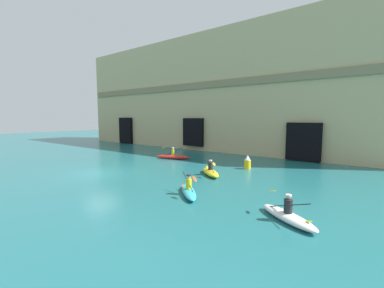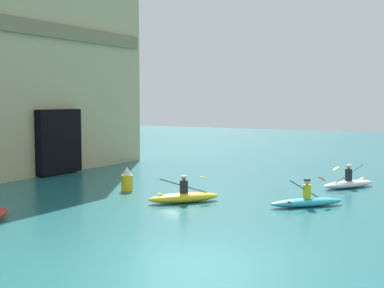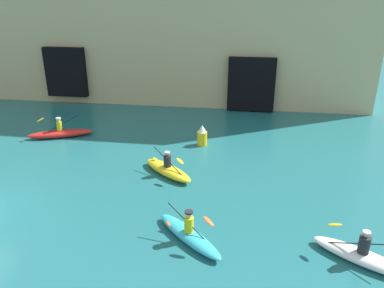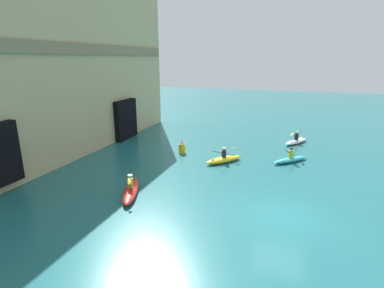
{
  "view_description": "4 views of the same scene",
  "coord_description": "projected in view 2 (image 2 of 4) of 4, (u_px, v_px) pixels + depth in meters",
  "views": [
    {
      "loc": [
        16.91,
        -10.65,
        4.17
      ],
      "look_at": [
        5.74,
        3.6,
        2.27
      ],
      "focal_mm": 24.0,
      "sensor_mm": 36.0,
      "label": 1
    },
    {
      "loc": [
        -11.7,
        -6.58,
        4.17
      ],
      "look_at": [
        7.52,
        4.52,
        2.34
      ],
      "focal_mm": 50.0,
      "sensor_mm": 36.0,
      "label": 2
    },
    {
      "loc": [
        10.08,
        -10.32,
        7.65
      ],
      "look_at": [
        7.67,
        5.7,
        1.03
      ],
      "focal_mm": 35.0,
      "sensor_mm": 36.0,
      "label": 3
    },
    {
      "loc": [
        -13.55,
        -0.22,
        7.33
      ],
      "look_at": [
        6.22,
        6.74,
        1.32
      ],
      "focal_mm": 28.0,
      "sensor_mm": 36.0,
      "label": 4
    }
  ],
  "objects": [
    {
      "name": "kayak_yellow",
      "position": [
        184.0,
        197.0,
        21.76
      ],
      "size": [
        2.82,
        2.54,
        1.1
      ],
      "rotation": [
        0.0,
        0.0,
        5.59
      ],
      "color": "yellow",
      "rests_on": "ground"
    },
    {
      "name": "kayak_cyan",
      "position": [
        307.0,
        201.0,
        20.92
      ],
      "size": [
        2.71,
        2.62,
        1.16
      ],
      "rotation": [
        0.0,
        0.0,
        5.52
      ],
      "color": "#33B2C6",
      "rests_on": "ground"
    },
    {
      "name": "ground_plane",
      "position": [
        198.0,
        263.0,
        13.72
      ],
      "size": [
        120.0,
        120.0,
        0.0
      ],
      "primitive_type": "plane",
      "color": "#1E6066"
    },
    {
      "name": "kayak_white",
      "position": [
        348.0,
        183.0,
        25.4
      ],
      "size": [
        2.98,
        2.22,
        1.1
      ],
      "rotation": [
        0.0,
        0.0,
        5.74
      ],
      "color": "white",
      "rests_on": "ground"
    },
    {
      "name": "marker_buoy",
      "position": [
        127.0,
        180.0,
        24.52
      ],
      "size": [
        0.53,
        0.53,
        1.12
      ],
      "color": "yellow",
      "rests_on": "ground"
    }
  ]
}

